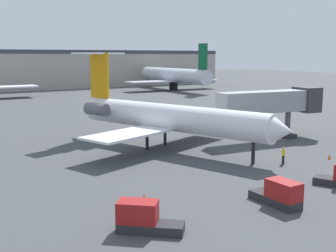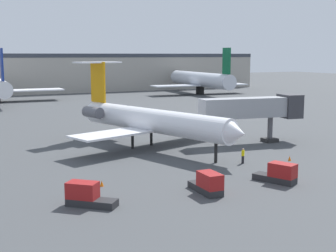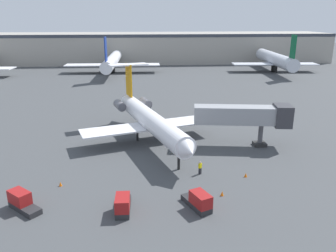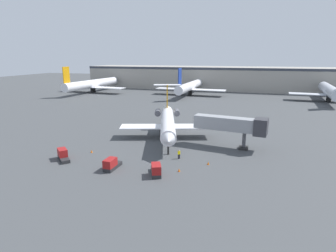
{
  "view_description": "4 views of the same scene",
  "coord_description": "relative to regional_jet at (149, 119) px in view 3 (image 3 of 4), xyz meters",
  "views": [
    {
      "loc": [
        -28.29,
        -40.39,
        10.53
      ],
      "look_at": [
        -5.18,
        -5.31,
        3.49
      ],
      "focal_mm": 45.35,
      "sensor_mm": 36.0,
      "label": 1
    },
    {
      "loc": [
        -26.1,
        -53.83,
        11.82
      ],
      "look_at": [
        -0.15,
        -1.38,
        2.8
      ],
      "focal_mm": 49.6,
      "sensor_mm": 36.0,
      "label": 2
    },
    {
      "loc": [
        -3.94,
        -50.91,
        18.81
      ],
      "look_at": [
        0.29,
        -1.17,
        2.63
      ],
      "focal_mm": 36.15,
      "sensor_mm": 36.0,
      "label": 3
    },
    {
      "loc": [
        15.28,
        -58.5,
        17.87
      ],
      "look_at": [
        -1.81,
        -2.93,
        3.27
      ],
      "focal_mm": 29.86,
      "sensor_mm": 36.0,
      "label": 4
    }
  ],
  "objects": [
    {
      "name": "ground_plane",
      "position": [
        2.6,
        0.65,
        -3.78
      ],
      "size": [
        400.0,
        400.0,
        0.1
      ],
      "primitive_type": "cube",
      "color": "#424447"
    },
    {
      "name": "regional_jet",
      "position": [
        0.0,
        0.0,
        0.0
      ],
      "size": [
        21.4,
        28.35,
        10.85
      ],
      "color": "white",
      "rests_on": "ground_plane"
    },
    {
      "name": "jet_bridge",
      "position": [
        14.79,
        -3.04,
        0.99
      ],
      "size": [
        14.53,
        4.9,
        6.43
      ],
      "color": "gray",
      "rests_on": "ground_plane"
    },
    {
      "name": "ground_crew_marshaller",
      "position": [
        5.92,
        -12.26,
        -2.88
      ],
      "size": [
        0.47,
        0.46,
        1.69
      ],
      "color": "black",
      "rests_on": "ground_plane"
    },
    {
      "name": "baggage_tug_lead",
      "position": [
        -3.33,
        -20.12,
        -2.89
      ],
      "size": [
        1.5,
        4.03,
        1.9
      ],
      "color": "#262628",
      "rests_on": "ground_plane"
    },
    {
      "name": "baggage_tug_trailing",
      "position": [
        4.37,
        -20.16,
        -2.89
      ],
      "size": [
        2.86,
        4.23,
        1.9
      ],
      "color": "#262628",
      "rests_on": "ground_plane"
    },
    {
      "name": "baggage_tug_spare",
      "position": [
        -13.61,
        -18.72,
        -2.89
      ],
      "size": [
        3.91,
        3.72,
        1.9
      ],
      "color": "#262628",
      "rests_on": "ground_plane"
    },
    {
      "name": "traffic_cone_near",
      "position": [
        11.39,
        -13.54,
        -3.46
      ],
      "size": [
        0.36,
        0.36,
        0.55
      ],
      "color": "orange",
      "rests_on": "ground_plane"
    },
    {
      "name": "traffic_cone_mid",
      "position": [
        -10.83,
        -14.01,
        -3.46
      ],
      "size": [
        0.36,
        0.36,
        0.55
      ],
      "color": "orange",
      "rests_on": "ground_plane"
    },
    {
      "name": "traffic_cone_far",
      "position": [
        7.41,
        -17.8,
        -3.46
      ],
      "size": [
        0.36,
        0.36,
        0.55
      ],
      "color": "orange",
      "rests_on": "ground_plane"
    },
    {
      "name": "terminal_building",
      "position": [
        2.6,
        99.57,
        2.36
      ],
      "size": [
        154.41,
        24.53,
        12.15
      ],
      "color": "#9E998E",
      "rests_on": "ground_plane"
    },
    {
      "name": "parked_airliner_west_mid",
      "position": [
        -10.52,
        69.64,
        0.47
      ],
      "size": [
        32.84,
        39.0,
        13.21
      ],
      "color": "white",
      "rests_on": "ground_plane"
    },
    {
      "name": "parked_airliner_centre",
      "position": [
        46.76,
        67.02,
        0.69
      ],
      "size": [
        30.12,
        35.66,
        13.64
      ],
      "color": "silver",
      "rests_on": "ground_plane"
    }
  ]
}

